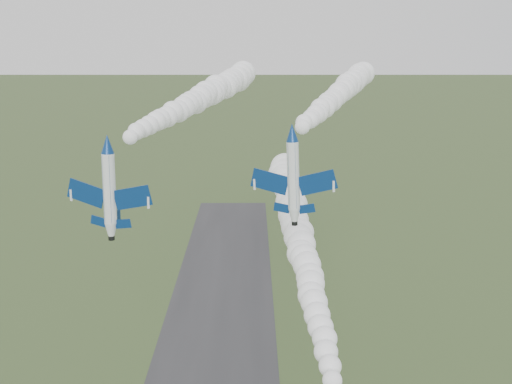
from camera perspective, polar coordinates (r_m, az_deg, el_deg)
smoke_trail_jet_lead at (r=82.12m, az=4.29°, el=-4.31°), size 8.30×69.90×5.62m
jet_pair_left at (r=65.26m, az=-14.69°, el=4.68°), size 10.45×12.21×3.05m
smoke_trail_jet_pair_left at (r=95.49m, az=-5.51°, el=9.39°), size 19.94×60.29×5.23m
jet_pair_right at (r=62.97m, az=3.61°, el=5.96°), size 9.87×11.49×2.90m
smoke_trail_jet_pair_right at (r=91.12m, az=8.31°, el=9.69°), size 19.00×51.60×4.49m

